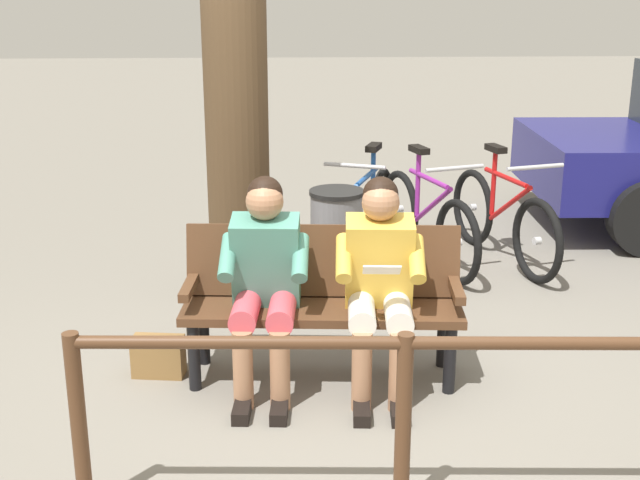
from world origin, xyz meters
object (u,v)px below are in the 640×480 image
object	(u,v)px
tree_trunk	(235,59)
litter_bin	(336,251)
person_reading	(380,276)
handbag	(158,356)
bench	(323,291)
bicycle_purple	(503,219)
bicycle_black	(367,218)
bicycle_red	(427,221)
person_companion	(265,275)

from	to	relation	value
tree_trunk	litter_bin	size ratio (longest dim) A/B	3.97
person_reading	handbag	world-z (taller)	person_reading
person_reading	tree_trunk	world-z (taller)	tree_trunk
bench	handbag	xyz separation A→B (m)	(0.97, 0.02, -0.39)
bicycle_purple	bicycle_black	bearing A→B (deg)	-110.93
bicycle_red	person_reading	bearing A→B (deg)	-34.08
person_companion	tree_trunk	bearing A→B (deg)	-77.04
person_companion	handbag	bearing A→B (deg)	-7.36
bench	bicycle_purple	bearing A→B (deg)	-124.73
litter_bin	bicycle_red	xyz separation A→B (m)	(-0.79, -0.98, -0.08)
bench	handbag	bearing A→B (deg)	4.80
tree_trunk	bicycle_black	world-z (taller)	tree_trunk
tree_trunk	litter_bin	bearing A→B (deg)	165.75
bench	person_companion	distance (m)	0.39
bicycle_red	bench	bearing A→B (deg)	-43.44
handbag	tree_trunk	size ratio (longest dim) A/B	0.09
bench	person_companion	size ratio (longest dim) A/B	1.36
bench	tree_trunk	size ratio (longest dim) A/B	0.47
bench	bicycle_black	bearing A→B (deg)	-98.70
person_companion	handbag	xyz separation A→B (m)	(0.64, -0.13, -0.54)
tree_trunk	person_companion	bearing A→B (deg)	99.09
bicycle_purple	bicycle_black	distance (m)	1.10
person_reading	person_companion	xyz separation A→B (m)	(0.64, -0.04, -0.00)
person_companion	person_reading	bearing A→B (deg)	179.95
person_companion	tree_trunk	xyz separation A→B (m)	(0.20, -1.26, 1.06)
bicycle_purple	tree_trunk	bearing A→B (deg)	-84.26
handbag	litter_bin	distance (m)	1.50
bench	tree_trunk	world-z (taller)	tree_trunk
person_reading	bicycle_black	world-z (taller)	person_reading
litter_bin	handbag	bearing A→B (deg)	41.13
person_companion	handbag	world-z (taller)	person_companion
person_reading	bicycle_black	distance (m)	2.26
person_reading	bicycle_black	size ratio (longest dim) A/B	0.75
handbag	bicycle_purple	xyz separation A→B (m)	(-2.52, -1.97, 0.24)
handbag	litter_bin	bearing A→B (deg)	-138.87
person_companion	bicycle_black	distance (m)	2.34
handbag	litter_bin	size ratio (longest dim) A/B	0.34
bench	litter_bin	distance (m)	0.96
tree_trunk	litter_bin	distance (m)	1.46
handbag	tree_trunk	xyz separation A→B (m)	(-0.44, -1.13, 1.61)
bench	bicycle_red	size ratio (longest dim) A/B	1.01
litter_bin	bicycle_black	xyz separation A→B (m)	(-0.32, -1.10, -0.08)
bicycle_purple	bicycle_black	size ratio (longest dim) A/B	1.02
litter_bin	tree_trunk	bearing A→B (deg)	-14.25
handbag	bicycle_black	world-z (taller)	bicycle_black
person_companion	bicycle_black	size ratio (longest dim) A/B	0.75
person_reading	handbag	size ratio (longest dim) A/B	4.00
person_reading	bicycle_red	bearing A→B (deg)	-102.48
bicycle_purple	person_reading	bearing A→B (deg)	-46.23
person_companion	tree_trunk	size ratio (longest dim) A/B	0.35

